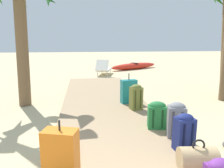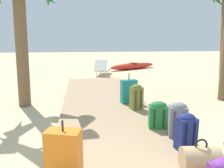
{
  "view_description": "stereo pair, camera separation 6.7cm",
  "coord_description": "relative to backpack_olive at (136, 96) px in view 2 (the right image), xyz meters",
  "views": [
    {
      "loc": [
        -0.57,
        -1.07,
        1.68
      ],
      "look_at": [
        0.21,
        4.58,
        0.55
      ],
      "focal_mm": 34.72,
      "sensor_mm": 36.0,
      "label": 1
    },
    {
      "loc": [
        -0.63,
        -1.06,
        1.68
      ],
      "look_at": [
        0.21,
        4.58,
        0.55
      ],
      "focal_mm": 34.72,
      "sensor_mm": 36.0,
      "label": 2
    }
  ],
  "objects": [
    {
      "name": "ground_plane",
      "position": [
        -0.68,
        -0.46,
        -0.4
      ],
      "size": [
        60.0,
        60.0,
        0.0
      ],
      "primitive_type": "plane",
      "color": "#CCB789"
    },
    {
      "name": "boardwalk",
      "position": [
        -0.68,
        0.38,
        -0.36
      ],
      "size": [
        2.19,
        8.33,
        0.08
      ],
      "primitive_type": "cube",
      "color": "tan",
      "rests_on": "ground"
    },
    {
      "name": "backpack_olive",
      "position": [
        0.0,
        0.0,
        0.0
      ],
      "size": [
        0.3,
        0.28,
        0.6
      ],
      "color": "olive",
      "rests_on": "boardwalk"
    },
    {
      "name": "backpack_navy",
      "position": [
        0.22,
        -2.04,
        -0.02
      ],
      "size": [
        0.29,
        0.25,
        0.57
      ],
      "color": "navy",
      "rests_on": "boardwalk"
    },
    {
      "name": "suitcase_teal",
      "position": [
        -0.06,
        0.56,
        -0.01
      ],
      "size": [
        0.44,
        0.27,
        0.79
      ],
      "color": "#197A7F",
      "rests_on": "boardwalk"
    },
    {
      "name": "duffel_bag_tan",
      "position": [
        0.16,
        -2.54,
        -0.16
      ],
      "size": [
        0.5,
        0.36,
        0.41
      ],
      "color": "tan",
      "rests_on": "boardwalk"
    },
    {
      "name": "backpack_green",
      "position": [
        0.11,
        -1.16,
        -0.05
      ],
      "size": [
        0.38,
        0.3,
        0.51
      ],
      "color": "#237538",
      "rests_on": "boardwalk"
    },
    {
      "name": "suitcase_orange",
      "position": [
        -1.53,
        -2.42,
        -0.03
      ],
      "size": [
        0.46,
        0.34,
        0.7
      ],
      "color": "orange",
      "rests_on": "boardwalk"
    },
    {
      "name": "backpack_grey",
      "position": [
        0.31,
        -1.57,
        -0.0
      ],
      "size": [
        0.34,
        0.31,
        0.6
      ],
      "color": "slate",
      "rests_on": "boardwalk"
    },
    {
      "name": "palm_tree_near_left",
      "position": [
        -2.74,
        1.11,
        2.2
      ],
      "size": [
        2.04,
        2.15,
        3.45
      ],
      "color": "brown",
      "rests_on": "ground"
    },
    {
      "name": "lounge_chair",
      "position": [
        -0.18,
        5.94,
        -0.07
      ],
      "size": [
        0.99,
        1.64,
        0.8
      ],
      "color": "white",
      "rests_on": "ground"
    },
    {
      "name": "kayak",
      "position": [
        1.9,
        8.0,
        -0.21
      ],
      "size": [
        3.39,
        2.28,
        0.38
      ],
      "color": "red",
      "rests_on": "ground"
    },
    {
      "name": "rock_right_mid",
      "position": [
        0.67,
        2.87,
        -0.34
      ],
      "size": [
        0.3,
        0.3,
        0.12
      ],
      "primitive_type": "ellipsoid",
      "rotation": [
        0.0,
        0.0,
        0.79
      ],
      "color": "#5B5651",
      "rests_on": "ground"
    }
  ]
}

